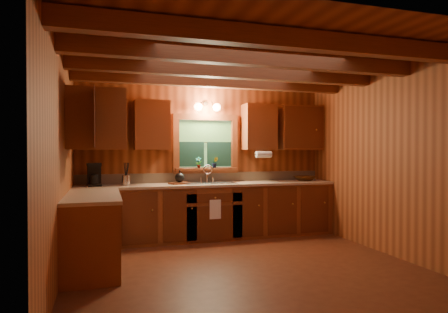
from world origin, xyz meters
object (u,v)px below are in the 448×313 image
(sink, at_px, (210,186))
(wicker_basket, at_px, (305,178))
(coffee_maker, at_px, (94,175))
(cutting_board, at_px, (180,183))

(sink, height_order, wicker_basket, sink)
(coffee_maker, relative_size, wicker_basket, 0.98)
(sink, bearing_deg, cutting_board, -178.48)
(sink, relative_size, wicker_basket, 2.32)
(sink, distance_m, wicker_basket, 1.75)
(coffee_maker, distance_m, cutting_board, 1.31)
(coffee_maker, bearing_deg, sink, -8.23)
(sink, height_order, cutting_board, sink)
(cutting_board, relative_size, wicker_basket, 0.86)
(wicker_basket, bearing_deg, cutting_board, -179.39)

